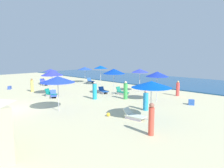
% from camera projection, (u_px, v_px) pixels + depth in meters
% --- Properties ---
extents(ground_plane, '(60.00, 60.00, 0.00)m').
position_uv_depth(ground_plane, '(7.00, 110.00, 15.05)').
color(ground_plane, beige).
extents(ocean, '(60.00, 13.04, 0.12)m').
position_uv_depth(ocean, '(166.00, 81.00, 31.74)').
color(ocean, navy).
rests_on(ocean, ground_plane).
extents(umbrella_0, '(2.46, 2.46, 2.57)m').
position_uv_depth(umbrella_0, '(58.00, 79.00, 14.57)').
color(umbrella_0, silver).
rests_on(umbrella_0, ground_plane).
extents(umbrella_1, '(1.98, 1.98, 2.17)m').
position_uv_depth(umbrella_1, '(51.00, 70.00, 28.11)').
color(umbrella_1, silver).
rests_on(umbrella_1, ground_plane).
extents(lounge_chair_1_0, '(1.37, 0.77, 0.76)m').
position_uv_depth(lounge_chair_1_0, '(44.00, 83.00, 27.54)').
color(lounge_chair_1_0, silver).
rests_on(lounge_chair_1_0, ground_plane).
extents(lounge_chair_1_1, '(1.47, 1.02, 0.80)m').
position_uv_depth(lounge_chair_1_1, '(43.00, 83.00, 28.10)').
color(lounge_chair_1_1, silver).
rests_on(lounge_chair_1_1, ground_plane).
extents(umbrella_2, '(2.17, 2.17, 2.33)m').
position_uv_depth(umbrella_2, '(85.00, 68.00, 29.88)').
color(umbrella_2, silver).
rests_on(umbrella_2, ground_plane).
extents(lounge_chair_2_0, '(1.46, 0.85, 0.70)m').
position_uv_depth(lounge_chair_2_0, '(91.00, 81.00, 30.00)').
color(lounge_chair_2_0, silver).
rests_on(lounge_chair_2_0, ground_plane).
extents(umbrella_3, '(2.27, 2.27, 2.70)m').
position_uv_depth(umbrella_3, '(114.00, 71.00, 20.67)').
color(umbrella_3, silver).
rests_on(umbrella_3, ground_plane).
extents(lounge_chair_3_0, '(1.54, 1.06, 0.65)m').
position_uv_depth(lounge_chair_3_0, '(103.00, 91.00, 21.77)').
color(lounge_chair_3_0, silver).
rests_on(lounge_chair_3_0, ground_plane).
extents(lounge_chair_3_1, '(1.40, 0.59, 0.78)m').
position_uv_depth(lounge_chair_3_1, '(122.00, 92.00, 21.08)').
color(lounge_chair_3_1, silver).
rests_on(lounge_chair_3_1, ground_plane).
extents(umbrella_4, '(2.47, 2.47, 2.50)m').
position_uv_depth(umbrella_4, '(151.00, 84.00, 12.37)').
color(umbrella_4, silver).
rests_on(umbrella_4, ground_plane).
extents(lounge_chair_4_0, '(1.51, 0.77, 0.65)m').
position_uv_depth(lounge_chair_4_0, '(134.00, 115.00, 12.99)').
color(lounge_chair_4_0, silver).
rests_on(lounge_chair_4_0, ground_plane).
extents(umbrella_5, '(1.98, 1.98, 2.66)m').
position_uv_depth(umbrella_5, '(157.00, 74.00, 17.59)').
color(umbrella_5, silver).
rests_on(umbrella_5, ground_plane).
extents(umbrella_6, '(1.88, 1.88, 2.57)m').
position_uv_depth(umbrella_6, '(140.00, 71.00, 22.31)').
color(umbrella_6, silver).
rests_on(umbrella_6, ground_plane).
extents(umbrella_7, '(1.86, 1.86, 2.66)m').
position_uv_depth(umbrella_7, '(101.00, 67.00, 27.24)').
color(umbrella_7, silver).
rests_on(umbrella_7, ground_plane).
extents(umbrella_8, '(2.21, 2.21, 2.55)m').
position_uv_depth(umbrella_8, '(52.00, 73.00, 20.74)').
color(umbrella_8, silver).
rests_on(umbrella_8, ground_plane).
extents(lounge_chair_8_0, '(1.47, 1.13, 0.65)m').
position_uv_depth(lounge_chair_8_0, '(53.00, 95.00, 19.66)').
color(lounge_chair_8_0, silver).
rests_on(lounge_chair_8_0, ground_plane).
extents(lounge_chair_8_1, '(1.32, 0.93, 0.76)m').
position_uv_depth(lounge_chair_8_1, '(51.00, 94.00, 20.11)').
color(lounge_chair_8_1, silver).
rests_on(lounge_chair_8_1, ground_plane).
extents(beachgoer_0, '(0.55, 0.55, 1.65)m').
position_uv_depth(beachgoer_0, '(95.00, 91.00, 18.77)').
color(beachgoer_0, '#1E9FC4').
rests_on(beachgoer_0, ground_plane).
extents(beachgoer_1, '(0.44, 0.44, 1.54)m').
position_uv_depth(beachgoer_1, '(178.00, 89.00, 20.34)').
color(beachgoer_1, '#F54A44').
rests_on(beachgoer_1, ground_plane).
extents(beachgoer_2, '(0.40, 0.40, 1.69)m').
position_uv_depth(beachgoer_2, '(151.00, 120.00, 10.28)').
color(beachgoer_2, '#E44C3B').
rests_on(beachgoer_2, ground_plane).
extents(beachgoer_3, '(0.51, 0.51, 1.68)m').
position_uv_depth(beachgoer_3, '(126.00, 91.00, 18.81)').
color(beachgoer_3, green).
rests_on(beachgoer_3, ground_plane).
extents(beachgoer_4, '(0.44, 0.44, 1.49)m').
position_uv_depth(beachgoer_4, '(32.00, 86.00, 22.60)').
color(beachgoer_4, '#E1D364').
rests_on(beachgoer_4, ground_plane).
extents(beachgoer_5, '(0.44, 0.44, 1.51)m').
position_uv_depth(beachgoer_5, '(146.00, 101.00, 14.99)').
color(beachgoer_5, '#2897D3').
rests_on(beachgoer_5, ground_plane).
extents(beach_ball_0, '(0.25, 0.25, 0.25)m').
position_uv_depth(beach_ball_0, '(108.00, 114.00, 13.58)').
color(beach_ball_0, yellow).
rests_on(beach_ball_0, ground_plane).
extents(cooler_box_1, '(0.57, 0.53, 0.44)m').
position_uv_depth(cooler_box_1, '(191.00, 102.00, 16.68)').
color(cooler_box_1, blue).
rests_on(cooler_box_1, ground_plane).
extents(cooler_box_2, '(0.67, 0.60, 0.36)m').
position_uv_depth(cooler_box_2, '(10.00, 88.00, 24.40)').
color(cooler_box_2, '#3350AE').
rests_on(cooler_box_2, ground_plane).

